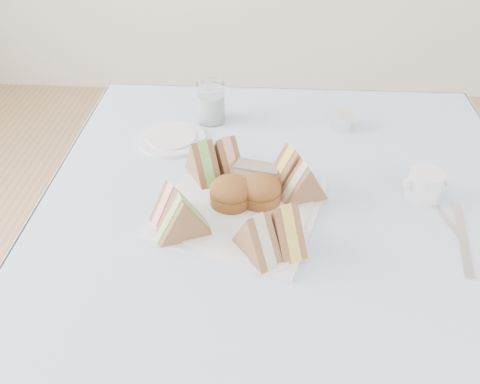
# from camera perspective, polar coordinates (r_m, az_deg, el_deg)

# --- Properties ---
(table) EXTENTS (0.90, 0.90, 0.74)m
(table) POSITION_cam_1_polar(r_m,az_deg,el_deg) (1.32, 4.35, -13.54)
(table) COLOR brown
(table) RESTS_ON floor
(tablecloth) EXTENTS (1.02, 1.02, 0.01)m
(tablecloth) POSITION_cam_1_polar(r_m,az_deg,el_deg) (1.06, 5.28, -0.77)
(tablecloth) COLOR #B2BADA
(tablecloth) RESTS_ON table
(serving_plate) EXTENTS (0.37, 0.37, 0.01)m
(serving_plate) POSITION_cam_1_polar(r_m,az_deg,el_deg) (1.01, 0.00, -1.97)
(serving_plate) COLOR silver
(serving_plate) RESTS_ON tablecloth
(sandwich_fl_a) EXTENTS (0.10, 0.09, 0.08)m
(sandwich_fl_a) POSITION_cam_1_polar(r_m,az_deg,el_deg) (0.97, -7.55, -0.99)
(sandwich_fl_a) COLOR brown
(sandwich_fl_a) RESTS_ON serving_plate
(sandwich_fl_b) EXTENTS (0.11, 0.08, 0.09)m
(sandwich_fl_b) POSITION_cam_1_polar(r_m,az_deg,el_deg) (0.93, -6.50, -2.61)
(sandwich_fl_b) COLOR brown
(sandwich_fl_b) RESTS_ON serving_plate
(sandwich_fr_a) EXTENTS (0.09, 0.11, 0.09)m
(sandwich_fr_a) POSITION_cam_1_polar(r_m,az_deg,el_deg) (0.90, 4.99, -3.68)
(sandwich_fr_a) COLOR brown
(sandwich_fr_a) RESTS_ON serving_plate
(sandwich_fr_b) EXTENTS (0.10, 0.11, 0.09)m
(sandwich_fr_b) POSITION_cam_1_polar(r_m,az_deg,el_deg) (0.89, 1.96, -4.70)
(sandwich_fr_b) COLOR brown
(sandwich_fr_b) RESTS_ON serving_plate
(sandwich_bl_a) EXTENTS (0.09, 0.11, 0.09)m
(sandwich_bl_a) POSITION_cam_1_polar(r_m,az_deg,el_deg) (1.07, -4.22, 3.73)
(sandwich_bl_a) COLOR brown
(sandwich_bl_a) RESTS_ON serving_plate
(sandwich_bl_b) EXTENTS (0.09, 0.10, 0.09)m
(sandwich_bl_b) POSITION_cam_1_polar(r_m,az_deg,el_deg) (1.09, -1.60, 4.29)
(sandwich_bl_b) COLOR brown
(sandwich_bl_b) RESTS_ON serving_plate
(sandwich_br_a) EXTENTS (0.11, 0.08, 0.08)m
(sandwich_br_a) POSITION_cam_1_polar(r_m,az_deg,el_deg) (1.02, 7.20, 1.23)
(sandwich_br_a) COLOR brown
(sandwich_br_a) RESTS_ON serving_plate
(sandwich_br_b) EXTENTS (0.11, 0.09, 0.09)m
(sandwich_br_b) POSITION_cam_1_polar(r_m,az_deg,el_deg) (1.05, 5.73, 2.96)
(sandwich_br_b) COLOR brown
(sandwich_br_b) RESTS_ON serving_plate
(scone_left) EXTENTS (0.11, 0.11, 0.06)m
(scone_left) POSITION_cam_1_polar(r_m,az_deg,el_deg) (1.00, -1.04, -0.00)
(scone_left) COLOR brown
(scone_left) RESTS_ON serving_plate
(scone_right) EXTENTS (0.10, 0.10, 0.06)m
(scone_right) POSITION_cam_1_polar(r_m,az_deg,el_deg) (1.01, 2.33, 0.21)
(scone_right) COLOR brown
(scone_right) RESTS_ON serving_plate
(pastry_slice) EXTENTS (0.10, 0.06, 0.04)m
(pastry_slice) POSITION_cam_1_polar(r_m,az_deg,el_deg) (1.06, 1.93, 2.05)
(pastry_slice) COLOR beige
(pastry_slice) RESTS_ON serving_plate
(side_plate) EXTENTS (0.21, 0.21, 0.01)m
(side_plate) POSITION_cam_1_polar(r_m,az_deg,el_deg) (1.25, -7.66, 5.91)
(side_plate) COLOR silver
(side_plate) RESTS_ON tablecloth
(water_glass) EXTENTS (0.09, 0.09, 0.10)m
(water_glass) POSITION_cam_1_polar(r_m,az_deg,el_deg) (1.30, -3.28, 10.00)
(water_glass) COLOR white
(water_glass) RESTS_ON tablecloth
(tea_strainer) EXTENTS (0.07, 0.07, 0.04)m
(tea_strainer) POSITION_cam_1_polar(r_m,az_deg,el_deg) (1.31, 11.40, 7.75)
(tea_strainer) COLOR white
(tea_strainer) RESTS_ON tablecloth
(knife) EXTENTS (0.05, 0.21, 0.00)m
(knife) POSITION_cam_1_polar(r_m,az_deg,el_deg) (1.04, 23.72, -4.83)
(knife) COLOR white
(knife) RESTS_ON tablecloth
(fork) EXTENTS (0.05, 0.18, 0.00)m
(fork) POSITION_cam_1_polar(r_m,az_deg,el_deg) (1.10, 21.15, -1.48)
(fork) COLOR white
(fork) RESTS_ON tablecloth
(creamer_jug) EXTENTS (0.09, 0.09, 0.06)m
(creamer_jug) POSITION_cam_1_polar(r_m,az_deg,el_deg) (1.10, 19.98, 0.75)
(creamer_jug) COLOR silver
(creamer_jug) RESTS_ON tablecloth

